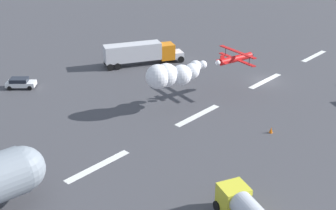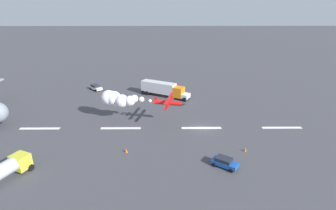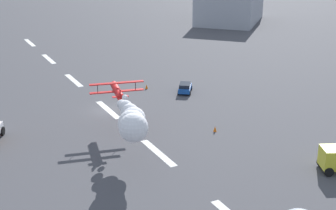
{
  "view_description": "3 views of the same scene",
  "coord_description": "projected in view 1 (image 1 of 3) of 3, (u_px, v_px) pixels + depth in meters",
  "views": [
    {
      "loc": [
        55.08,
        31.24,
        24.8
      ],
      "look_at": [
        21.8,
        0.0,
        3.39
      ],
      "focal_mm": 46.26,
      "sensor_mm": 36.0,
      "label": 1
    },
    {
      "loc": [
        7.13,
        49.86,
        24.31
      ],
      "look_at": [
        6.72,
        -1.14,
        4.53
      ],
      "focal_mm": 29.47,
      "sensor_mm": 36.0,
      "label": 2
    },
    {
      "loc": [
        64.23,
        -23.57,
        25.17
      ],
      "look_at": [
        11.37,
        3.79,
        3.74
      ],
      "focal_mm": 54.1,
      "sensor_mm": 36.0,
      "label": 3
    }
  ],
  "objects": [
    {
      "name": "runway_stripe_2",
      "position": [
        314.0,
        56.0,
        76.94
      ],
      "size": [
        8.0,
        0.9,
        0.01
      ],
      "primitive_type": "cube",
      "color": "white",
      "rests_on": "ground"
    },
    {
      "name": "runway_stripe_3",
      "position": [
        265.0,
        81.0,
        66.25
      ],
      "size": [
        8.0,
        0.9,
        0.01
      ],
      "primitive_type": "cube",
      "color": "white",
      "rests_on": "ground"
    },
    {
      "name": "stunt_biplane_red",
      "position": [
        176.0,
        73.0,
        55.34
      ],
      "size": [
        17.43,
        8.21,
        3.17
      ],
      "color": "red"
    },
    {
      "name": "runway_stripe_4",
      "position": [
        198.0,
        115.0,
        55.55
      ],
      "size": [
        8.0,
        0.9,
        0.01
      ],
      "primitive_type": "cube",
      "color": "white",
      "rests_on": "ground"
    },
    {
      "name": "followme_car_yellow",
      "position": [
        20.0,
        83.0,
        63.44
      ],
      "size": [
        4.21,
        4.26,
        1.52
      ],
      "color": "white",
      "rests_on": "ground"
    },
    {
      "name": "runway_stripe_5",
      "position": [
        98.0,
        166.0,
        44.85
      ],
      "size": [
        8.0,
        0.9,
        0.01
      ],
      "primitive_type": "cube",
      "color": "white",
      "rests_on": "ground"
    },
    {
      "name": "semi_truck_orange",
      "position": [
        141.0,
        52.0,
        72.18
      ],
      "size": [
        13.12,
        8.77,
        3.7
      ],
      "color": "silver",
      "rests_on": "ground"
    },
    {
      "name": "ground_plane",
      "position": [
        265.0,
        81.0,
        66.25
      ],
      "size": [
        440.0,
        440.0,
        0.0
      ],
      "primitive_type": "plane",
      "color": "#424247",
      "rests_on": "ground"
    },
    {
      "name": "traffic_cone_far",
      "position": [
        271.0,
        130.0,
        51.19
      ],
      "size": [
        0.44,
        0.44,
        0.75
      ],
      "primitive_type": "cone",
      "color": "orange",
      "rests_on": "ground"
    }
  ]
}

